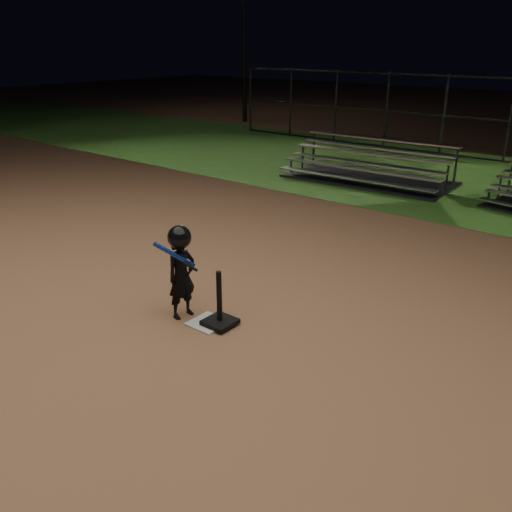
{
  "coord_description": "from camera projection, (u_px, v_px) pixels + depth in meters",
  "views": [
    {
      "loc": [
        4.43,
        -4.47,
        3.46
      ],
      "look_at": [
        0.0,
        1.0,
        0.65
      ],
      "focal_mm": 37.91,
      "sensor_mm": 36.0,
      "label": 1
    }
  ],
  "objects": [
    {
      "name": "bleacher_left",
      "position": [
        368.0,
        173.0,
        14.23
      ],
      "size": [
        4.36,
        2.26,
        1.05
      ],
      "rotation": [
        0.0,
        0.0,
        0.04
      ],
      "color": "silver",
      "rests_on": "ground"
    },
    {
      "name": "light_pole_left",
      "position": [
        243.0,
        4.0,
        23.07
      ],
      "size": [
        0.9,
        0.53,
        8.3
      ],
      "color": "#2D2D30",
      "rests_on": "ground"
    },
    {
      "name": "backstop_fence",
      "position": [
        510.0,
        121.0,
        16.02
      ],
      "size": [
        20.08,
        0.08,
        2.5
      ],
      "color": "#38383D",
      "rests_on": "ground"
    },
    {
      "name": "grass_strip",
      "position": [
        469.0,
        181.0,
        14.32
      ],
      "size": [
        60.0,
        8.0,
        0.01
      ],
      "primitive_type": "cube",
      "color": "#305E1E",
      "rests_on": "ground"
    },
    {
      "name": "ground",
      "position": [
        208.0,
        324.0,
        7.1
      ],
      "size": [
        80.0,
        80.0,
        0.0
      ],
      "primitive_type": "plane",
      "color": "#966544",
      "rests_on": "ground"
    },
    {
      "name": "child_batter",
      "position": [
        181.0,
        269.0,
        7.06
      ],
      "size": [
        0.45,
        0.59,
        1.28
      ],
      "rotation": [
        0.0,
        0.0,
        1.44
      ],
      "color": "black",
      "rests_on": "ground"
    },
    {
      "name": "home_plate",
      "position": [
        208.0,
        323.0,
        7.09
      ],
      "size": [
        0.45,
        0.45,
        0.02
      ],
      "primitive_type": "cube",
      "color": "beige",
      "rests_on": "ground"
    },
    {
      "name": "batting_tee",
      "position": [
        220.0,
        315.0,
        6.99
      ],
      "size": [
        0.38,
        0.38,
        0.74
      ],
      "color": "black",
      "rests_on": "home_plate"
    }
  ]
}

